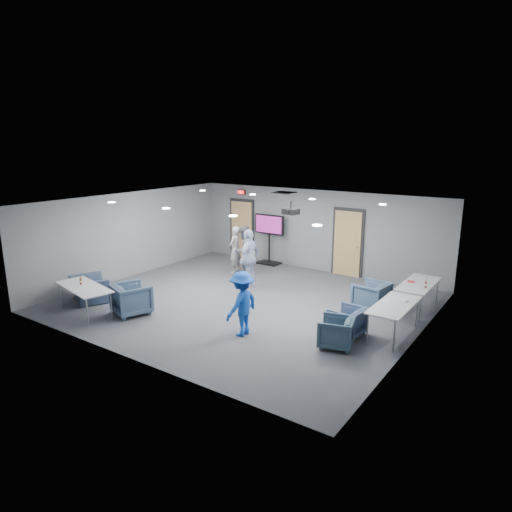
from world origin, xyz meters
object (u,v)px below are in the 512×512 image
Objects in this scene: person_b at (244,251)px; chair_front_b at (89,289)px; person_a at (235,250)px; chair_right_a at (371,296)px; table_right_b at (394,306)px; person_d at (242,304)px; tv_stand at (269,236)px; chair_right_c at (336,332)px; table_front_left at (84,288)px; table_right_a at (418,285)px; projector at (291,211)px; bottle_front at (81,281)px; chair_front_a at (132,299)px; person_c at (249,258)px; chair_right_b at (347,321)px; bottle_right at (426,285)px.

person_b is 4.87m from chair_front_b.
person_a reaches higher than chair_right_a.
table_right_b is (5.97, -2.05, -0.09)m from person_a.
tv_stand reaches higher than person_d.
chair_right_c is 6.28m from table_front_left.
table_right_a is at bearing 129.19° from chair_right_a.
table_right_a is at bearing -17.04° from tv_stand.
person_b is 1.66m from tv_stand.
projector reaches higher than table_right_a.
bottle_front is (-0.19, 0.06, 0.13)m from table_front_left.
chair_front_a is 0.49× the size of tv_stand.
person_d is 0.83× the size of table_right_b.
chair_front_b is at bearing 133.03° from bottle_front.
person_c is 1.71× the size of chair_front_b.
tv_stand is at bearing 162.65° from person_a.
bottle_front is at bearing -46.86° from chair_right_a.
chair_right_b is 1.75× the size of projector.
bottle_front is at bearing -35.09° from person_c.
table_right_b is 7.47m from table_front_left.
table_front_left is at bearing -126.14° from projector.
chair_right_c is 6.95m from tv_stand.
table_right_a and table_front_left have the same top height.
person_d is at bearing 26.34° from person_c.
table_right_b is 7.62m from bottle_front.
person_a reaches higher than chair_right_c.
chair_right_a reaches higher than chair_right_b.
table_right_a is 1.90m from table_right_b.
person_c reaches higher than chair_right_a.
table_front_left is at bearing -15.48° from person_a.
table_right_b is at bearing -98.64° from bottle_right.
person_c reaches higher than person_b.
bottle_front reaches higher than table_front_left.
chair_front_a is at bearing -92.21° from chair_right_c.
projector is (2.55, 3.44, 2.01)m from chair_front_a.
chair_right_a is at bearing 169.56° from chair_right_c.
person_b is at bearing -112.47° from chair_right_b.
tv_stand is at bearing 136.48° from projector.
bottle_front reaches higher than chair_right_b.
chair_front_a is at bearing -24.03° from person_c.
bottle_front is (-1.01, -5.10, 0.03)m from person_a.
person_a is at bearing -100.92° from tv_stand.
person_c is at bearing 77.02° from table_right_b.
table_right_b is 1.00× the size of tv_stand.
bottle_front is at bearing 158.03° from chair_front_b.
person_c is 2.09m from projector.
chair_right_c is 6.86m from chair_front_b.
bottle_right is at bearing 112.19° from chair_right_a.
table_right_b is (1.00, -1.28, 0.31)m from chair_right_a.
bottle_right reaches higher than chair_right_a.
person_c reaches higher than chair_front_a.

